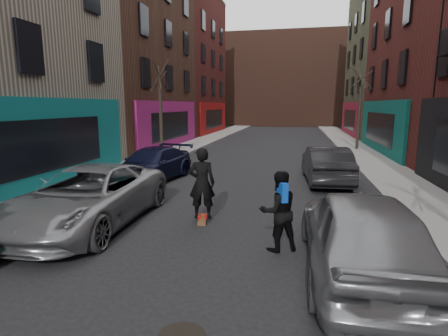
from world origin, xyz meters
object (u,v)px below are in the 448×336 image
at_px(parked_right_far, 361,233).
at_px(skateboard, 202,219).
at_px(parked_right_end, 326,165).
at_px(pedestrian, 278,211).
at_px(parked_left_far, 89,196).
at_px(tree_right_far, 360,101).
at_px(parked_left_end, 152,165).
at_px(skateboarder, 202,183).
at_px(tree_left_far, 160,102).

bearing_deg(parked_right_far, skateboard, -34.11).
height_order(parked_right_far, parked_right_end, parked_right_far).
relative_size(parked_right_far, pedestrian, 2.78).
relative_size(parked_left_far, parked_right_far, 1.13).
xyz_separation_m(tree_right_far, parked_left_far, (-9.67, -18.05, -2.74)).
bearing_deg(pedestrian, parked_right_far, 123.87).
xyz_separation_m(parked_left_end, pedestrian, (5.70, -6.26, 0.20)).
xyz_separation_m(parked_right_end, pedestrian, (-1.58, -7.46, 0.15)).
bearing_deg(parked_left_far, parked_right_end, 44.10).
distance_m(skateboarder, pedestrian, 2.68).
height_order(parked_left_end, skateboarder, skateboarder).
bearing_deg(skateboard, pedestrian, -47.31).
distance_m(parked_left_far, pedestrian, 5.15).
bearing_deg(parked_left_far, parked_left_end, 94.75).
distance_m(parked_right_end, skateboarder, 7.01).
relative_size(tree_left_far, parked_right_far, 1.29).
xyz_separation_m(tree_left_far, parked_right_end, (9.40, -5.27, -2.62)).
relative_size(tree_left_far, tree_right_far, 0.96).
bearing_deg(skateboarder, skateboard, 180.00).
bearing_deg(parked_right_end, tree_right_far, -109.26).
height_order(parked_right_end, skateboarder, skateboarder).
distance_m(tree_left_far, parked_left_end, 7.32).
xyz_separation_m(tree_left_far, parked_left_far, (2.73, -12.05, -2.59)).
distance_m(tree_left_far, skateboard, 12.96).
distance_m(tree_left_far, parked_left_far, 12.62).
distance_m(parked_left_far, parked_right_far, 6.86).
xyz_separation_m(tree_right_far, skateboard, (-6.75, -17.18, -3.48)).
height_order(parked_left_far, skateboard, parked_left_far).
distance_m(tree_right_far, parked_left_end, 16.40).
height_order(tree_left_far, parked_left_far, tree_left_far).
bearing_deg(parked_left_far, tree_right_far, 60.44).
bearing_deg(pedestrian, skateboard, -61.94).
height_order(parked_right_far, pedestrian, pedestrian).
xyz_separation_m(tree_left_far, tree_right_far, (12.40, 6.00, 0.15)).
height_order(parked_right_end, pedestrian, pedestrian).
height_order(tree_right_far, parked_left_far, tree_right_far).
distance_m(tree_right_far, parked_right_end, 11.98).
relative_size(skateboard, pedestrian, 0.44).
bearing_deg(parked_right_end, pedestrian, 73.73).
bearing_deg(parked_left_end, parked_right_end, 17.21).
xyz_separation_m(parked_left_far, parked_left_end, (-0.60, 5.58, -0.08)).
height_order(skateboarder, pedestrian, skateboarder).
xyz_separation_m(parked_right_far, skateboard, (-3.75, 2.45, -0.81)).
relative_size(tree_left_far, parked_left_end, 1.34).
bearing_deg(skateboarder, parked_left_end, -65.07).
distance_m(parked_right_end, skateboard, 7.04).
bearing_deg(skateboard, skateboarder, 0.00).
height_order(parked_left_end, pedestrian, pedestrian).
relative_size(tree_left_far, parked_left_far, 1.15).
relative_size(tree_right_far, parked_right_end, 1.47).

